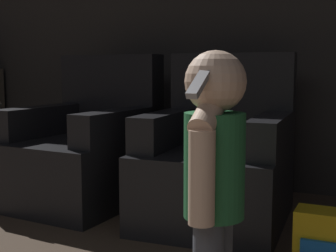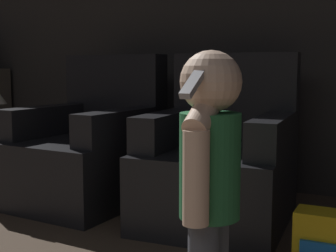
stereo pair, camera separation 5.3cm
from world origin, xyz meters
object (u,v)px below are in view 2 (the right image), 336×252
at_px(armchair_right, 221,164).
at_px(toy_backpack, 323,241).
at_px(armchair_left, 88,151).
at_px(person_toddler, 209,166).

relative_size(armchair_right, toy_backpack, 3.77).
xyz_separation_m(armchair_left, armchair_right, (0.95, 0.00, 0.00)).
bearing_deg(armchair_right, armchair_left, 176.32).
relative_size(person_toddler, toy_backpack, 3.62).
height_order(armchair_left, toy_backpack, armchair_left).
bearing_deg(person_toddler, toy_backpack, 153.52).
xyz_separation_m(armchair_left, person_toddler, (1.30, -1.11, 0.23)).
height_order(armchair_left, person_toddler, armchair_left).
bearing_deg(armchair_left, person_toddler, -36.87).
bearing_deg(armchair_right, toy_backpack, -39.82).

